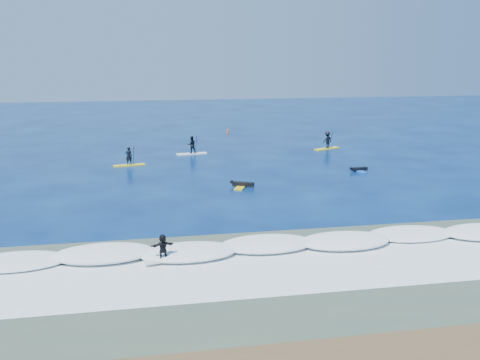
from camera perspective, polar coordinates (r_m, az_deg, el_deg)
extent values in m
plane|color=#031540|center=(36.32, -2.28, -1.91)|extent=(160.00, 160.00, 0.00)
cube|color=#374C3E|center=(23.32, 2.78, -10.80)|extent=(90.00, 13.00, 0.01)
cube|color=white|center=(26.93, 0.82, -7.41)|extent=(40.00, 6.00, 0.30)
cube|color=silver|center=(24.21, 2.23, -9.87)|extent=(34.00, 5.00, 0.02)
cube|color=gold|center=(47.68, -11.73, 1.55)|extent=(2.80, 1.15, 0.09)
imported|color=black|center=(47.52, -11.78, 2.53)|extent=(0.63, 0.47, 1.56)
cylinder|color=black|center=(47.60, -11.29, 2.50)|extent=(0.15, 0.62, 1.82)
cube|color=black|center=(47.76, -11.25, 1.48)|extent=(0.11, 0.03, 0.27)
cube|color=white|center=(52.32, -5.16, 2.81)|extent=(3.00, 1.14, 0.10)
imported|color=black|center=(52.17, -5.18, 3.77)|extent=(0.90, 0.75, 1.68)
cylinder|color=black|center=(52.28, -4.72, 3.73)|extent=(0.14, 0.67, 1.96)
cube|color=black|center=(52.44, -4.70, 2.74)|extent=(0.12, 0.03, 0.29)
cube|color=yellow|center=(55.69, 9.27, 3.33)|extent=(3.00, 1.94, 0.10)
imported|color=black|center=(55.55, 9.30, 4.25)|extent=(1.27, 1.04, 1.71)
cylinder|color=black|center=(55.87, 9.62, 4.22)|extent=(0.33, 0.64, 1.99)
cube|color=black|center=(56.02, 9.59, 3.27)|extent=(0.12, 0.03, 0.30)
cube|color=gold|center=(39.26, 0.19, -0.65)|extent=(1.51, 2.32, 0.11)
cube|color=black|center=(39.19, 0.35, -0.40)|extent=(1.60, 1.04, 0.26)
sphere|color=black|center=(39.39, -0.91, -0.17)|extent=(0.26, 0.26, 0.26)
cube|color=blue|center=(45.56, 12.49, 0.98)|extent=(0.74, 2.06, 0.10)
cube|color=black|center=(45.58, 12.61, 1.19)|extent=(1.42, 0.50, 0.23)
sphere|color=black|center=(45.18, 11.74, 1.25)|extent=(0.23, 0.23, 0.23)
cube|color=silver|center=(25.33, -8.19, -8.45)|extent=(1.84, 0.83, 0.09)
imported|color=black|center=(25.10, -8.24, -7.08)|extent=(1.16, 0.57, 1.20)
cylinder|color=#F95A16|center=(66.14, -1.32, 5.19)|extent=(0.24, 0.24, 0.39)
cone|color=#F95A16|center=(66.10, -1.32, 5.43)|extent=(0.17, 0.17, 0.19)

